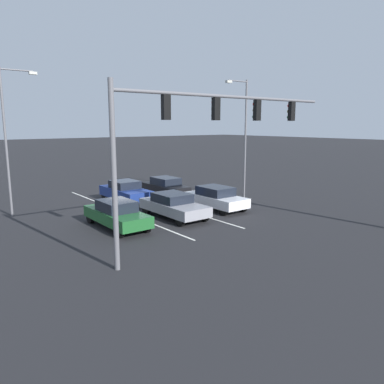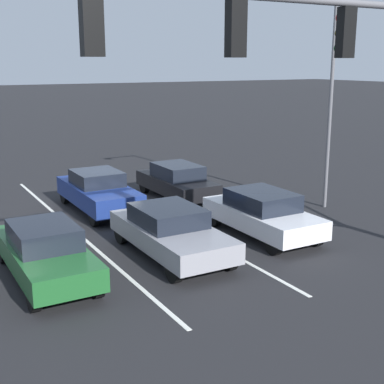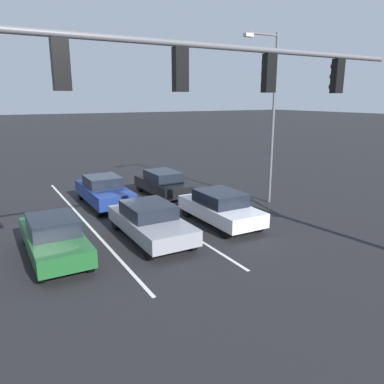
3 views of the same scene
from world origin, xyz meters
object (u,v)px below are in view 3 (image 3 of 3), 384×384
object	(u,v)px
car_navy_midlane_second	(104,191)
traffic_signal_gantry	(151,101)
car_white_leftlane_front	(220,207)
car_black_leftlane_second	(163,183)
car_darkgreen_rightlane_front	(54,237)
car_gray_midlane_front	(150,221)
street_lamp_left_shoulder	(270,109)

from	to	relation	value
car_navy_midlane_second	traffic_signal_gantry	world-z (taller)	traffic_signal_gantry
car_white_leftlane_front	car_black_leftlane_second	xyz separation A→B (m)	(0.15, -5.56, -0.00)
car_white_leftlane_front	car_black_leftlane_second	bearing A→B (deg)	-88.46
car_white_leftlane_front	traffic_signal_gantry	size ratio (longest dim) A/B	0.37
car_darkgreen_rightlane_front	car_gray_midlane_front	distance (m)	3.59
car_darkgreen_rightlane_front	traffic_signal_gantry	size ratio (longest dim) A/B	0.39
car_navy_midlane_second	traffic_signal_gantry	bearing A→B (deg)	79.80
car_navy_midlane_second	car_black_leftlane_second	distance (m)	3.44
car_navy_midlane_second	street_lamp_left_shoulder	world-z (taller)	street_lamp_left_shoulder
car_gray_midlane_front	traffic_signal_gantry	xyz separation A→B (m)	(2.10, 5.19, 4.61)
car_navy_midlane_second	car_white_leftlane_front	bearing A→B (deg)	123.63
car_darkgreen_rightlane_front	street_lamp_left_shoulder	size ratio (longest dim) A/B	0.55
car_navy_midlane_second	street_lamp_left_shoulder	distance (m)	9.43
street_lamp_left_shoulder	traffic_signal_gantry	bearing A→B (deg)	36.22
car_gray_midlane_front	traffic_signal_gantry	world-z (taller)	traffic_signal_gantry
car_navy_midlane_second	street_lamp_left_shoulder	size ratio (longest dim) A/B	0.55
car_white_leftlane_front	car_black_leftlane_second	size ratio (longest dim) A/B	1.02
car_white_leftlane_front	car_navy_midlane_second	bearing A→B (deg)	-56.37
traffic_signal_gantry	street_lamp_left_shoulder	distance (m)	11.85
car_navy_midlane_second	car_gray_midlane_front	bearing A→B (deg)	91.70
car_gray_midlane_front	car_white_leftlane_front	xyz separation A→B (m)	(-3.42, -0.18, 0.01)
car_darkgreen_rightlane_front	car_white_leftlane_front	bearing A→B (deg)	-178.96
street_lamp_left_shoulder	car_black_leftlane_second	bearing A→B (deg)	-43.27
car_navy_midlane_second	traffic_signal_gantry	size ratio (longest dim) A/B	0.39
car_black_leftlane_second	car_navy_midlane_second	bearing A→B (deg)	2.97
car_white_leftlane_front	traffic_signal_gantry	world-z (taller)	traffic_signal_gantry
car_white_leftlane_front	street_lamp_left_shoulder	bearing A→B (deg)	-158.05
car_black_leftlane_second	car_darkgreen_rightlane_front	bearing A→B (deg)	39.68
car_darkgreen_rightlane_front	traffic_signal_gantry	xyz separation A→B (m)	(-1.49, 5.24, 4.61)
car_gray_midlane_front	traffic_signal_gantry	bearing A→B (deg)	67.96
car_white_leftlane_front	car_navy_midlane_second	xyz separation A→B (m)	(3.58, -5.39, 0.02)
car_black_leftlane_second	traffic_signal_gantry	distance (m)	13.02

